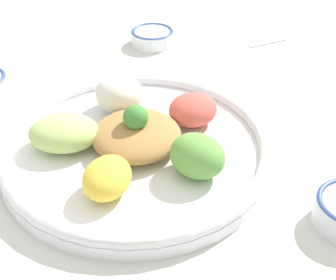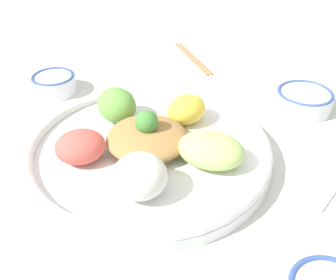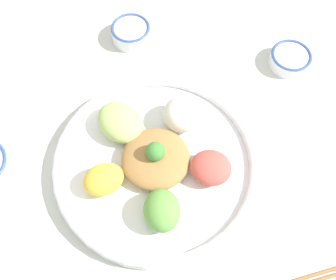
% 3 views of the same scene
% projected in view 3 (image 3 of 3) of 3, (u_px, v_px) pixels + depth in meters
% --- Properties ---
extents(ground_plane, '(2.40, 2.40, 0.00)m').
position_uv_depth(ground_plane, '(159.00, 155.00, 0.80)').
color(ground_plane, silver).
extents(salad_platter, '(0.40, 0.40, 0.09)m').
position_uv_depth(salad_platter, '(156.00, 161.00, 0.77)').
color(salad_platter, white).
rests_on(salad_platter, ground_plane).
extents(rice_bowl_blue, '(0.09, 0.09, 0.04)m').
position_uv_depth(rice_bowl_blue, '(131.00, 32.00, 0.93)').
color(rice_bowl_blue, white).
rests_on(rice_bowl_blue, ground_plane).
extents(rice_bowl_plain, '(0.09, 0.09, 0.03)m').
position_uv_depth(rice_bowl_plain, '(290.00, 59.00, 0.89)').
color(rice_bowl_plain, white).
rests_on(rice_bowl_plain, ground_plane).
extents(serving_spoon_main, '(0.06, 0.13, 0.01)m').
position_uv_depth(serving_spoon_main, '(48.00, 90.00, 0.87)').
color(serving_spoon_main, silver).
rests_on(serving_spoon_main, ground_plane).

